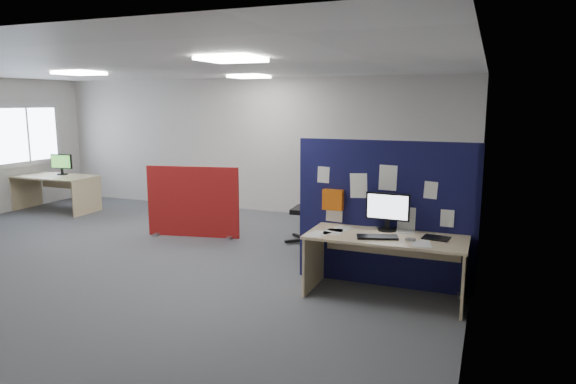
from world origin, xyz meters
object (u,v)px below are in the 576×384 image
(navy_divider, at_px, (383,214))
(monitor_second, at_px, (62,163))
(red_divider, at_px, (193,203))
(main_desk, at_px, (386,249))
(second_desk, at_px, (57,184))
(office_chair, at_px, (317,201))
(monitor_main, at_px, (388,210))

(navy_divider, distance_m, monitor_second, 7.42)
(navy_divider, distance_m, red_divider, 3.59)
(navy_divider, xyz_separation_m, main_desk, (0.12, -0.35, -0.33))
(main_desk, xyz_separation_m, second_desk, (-7.26, 2.28, -0.00))
(second_desk, height_order, office_chair, office_chair)
(navy_divider, height_order, monitor_second, navy_divider)
(navy_divider, distance_m, second_desk, 7.40)
(main_desk, bearing_deg, navy_divider, 108.31)
(second_desk, xyz_separation_m, office_chair, (5.79, -0.40, 0.12))
(main_desk, distance_m, office_chair, 2.39)
(red_divider, relative_size, monitor_second, 3.31)
(navy_divider, bearing_deg, second_desk, 164.95)
(navy_divider, relative_size, red_divider, 1.39)
(monitor_main, relative_size, office_chair, 0.43)
(monitor_main, bearing_deg, office_chair, 132.56)
(main_desk, relative_size, monitor_main, 3.48)
(monitor_second, bearing_deg, main_desk, -28.56)
(main_desk, bearing_deg, office_chair, 128.07)
(red_divider, bearing_deg, main_desk, -34.61)
(red_divider, distance_m, second_desk, 3.84)
(main_desk, xyz_separation_m, red_divider, (-3.50, 1.49, 0.02))
(monitor_main, xyz_separation_m, red_divider, (-3.46, 1.28, -0.40))
(navy_divider, distance_m, main_desk, 0.50)
(main_desk, height_order, red_divider, red_divider)
(navy_divider, xyz_separation_m, monitor_main, (0.08, -0.15, 0.09))
(navy_divider, height_order, office_chair, navy_divider)
(main_desk, distance_m, monitor_main, 0.47)
(main_desk, xyz_separation_m, office_chair, (-1.47, 1.88, 0.11))
(main_desk, height_order, office_chair, office_chair)
(second_desk, bearing_deg, red_divider, -11.77)
(monitor_main, bearing_deg, main_desk, -77.52)
(office_chair, bearing_deg, monitor_main, -53.62)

